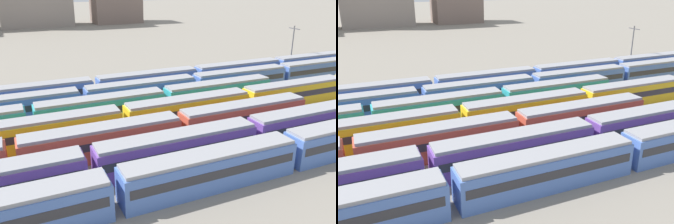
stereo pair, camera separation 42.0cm
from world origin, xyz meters
TOP-DOWN VIEW (x-y plane):
  - ground_plane at (0.00, 15.60)m, footprint 600.00×600.00m
  - train_track_0 at (14.87, 0.00)m, footprint 55.80×3.06m
  - train_track_1 at (23.36, 5.20)m, footprint 74.70×3.06m
  - train_track_2 at (7.16, 10.40)m, footprint 55.80×3.06m
  - train_track_4 at (9.70, 20.80)m, footprint 55.80×3.06m
  - train_track_5 at (26.94, 26.00)m, footprint 74.70×3.06m
  - train_track_6 at (48.99, 31.20)m, footprint 112.50×3.06m
  - catenary_pole_1 at (55.53, 34.24)m, footprint 0.24×3.20m
  - distant_building_3 at (47.50, 140.50)m, footprint 21.39×14.60m

SIDE VIEW (x-z plane):
  - ground_plane at x=0.00m, z-range 0.00..0.00m
  - train_track_0 at x=14.87m, z-range 0.03..3.78m
  - train_track_2 at x=7.16m, z-range 0.03..3.78m
  - train_track_4 at x=9.70m, z-range 0.03..3.78m
  - train_track_1 at x=23.36m, z-range 0.03..3.78m
  - train_track_5 at x=26.94m, z-range 0.03..3.78m
  - train_track_6 at x=48.99m, z-range 0.03..3.78m
  - catenary_pole_1 at x=55.53m, z-range 0.54..10.15m
  - distant_building_3 at x=47.50m, z-range 0.00..18.73m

